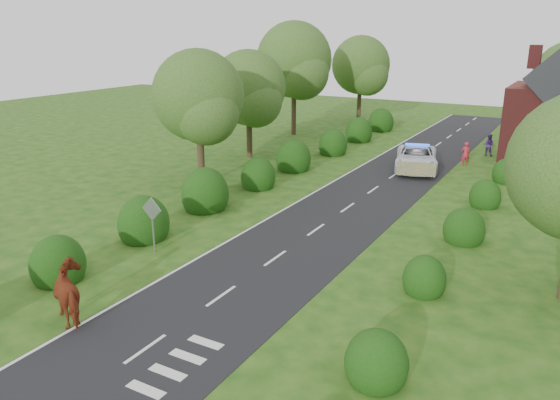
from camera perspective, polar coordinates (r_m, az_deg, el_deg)
The scene contains 14 objects.
ground at distance 20.53m, azimuth -6.17°, elevation -9.99°, with size 120.00×120.00×0.00m, color #1C4711.
road at distance 32.97m, azimuth 9.09°, elevation 0.61°, with size 6.00×70.00×0.02m, color black.
road_markings at distance 31.70m, azimuth 5.06°, elevation 0.11°, with size 4.96×70.00×0.01m.
hedgerow_left at distance 32.73m, azimuth -3.66°, elevation 2.02°, with size 2.75×50.41×3.00m.
hedgerow_right at distance 27.70m, azimuth 19.16°, elevation -2.25°, with size 2.10×45.78×2.10m.
tree_left_a at distance 33.83m, azimuth -8.34°, elevation 10.31°, with size 5.74×5.60×8.38m.
tree_left_b at distance 41.23m, azimuth -3.11°, elevation 11.29°, with size 5.74×5.60×8.07m.
tree_left_c at distance 50.43m, azimuth 1.70°, elevation 14.12°, with size 6.97×6.80×10.22m.
tree_left_d at distance 58.59m, azimuth 8.61°, elevation 13.52°, with size 6.15×6.00×8.89m.
road_sign at distance 24.27m, azimuth -13.21°, elevation -1.71°, with size 1.06×0.08×2.53m.
cow at distance 19.86m, azimuth -20.73°, elevation -9.45°, with size 1.22×2.31×1.64m, color maroon.
police_van at distance 39.41m, azimuth 14.07°, elevation 4.31°, with size 4.27×6.54×1.82m.
pedestrian_red at distance 41.56m, azimuth 18.80°, elevation 4.60°, with size 0.63×0.41×1.72m, color #B72633.
pedestrian_purple at distance 45.45m, azimuth 20.95°, elevation 5.40°, with size 0.83×0.65×1.71m, color #3E2564.
Camera 1 is at (10.81, -14.70, 9.40)m, focal length 35.00 mm.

